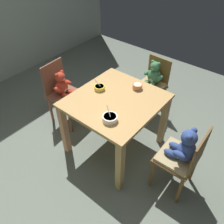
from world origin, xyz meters
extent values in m
cube|color=slate|center=(0.00, 0.00, -0.02)|extent=(5.20, 5.20, 0.04)
cube|color=#B2864C|center=(0.00, 0.00, 0.74)|extent=(0.98, 0.92, 0.04)
cube|color=#AA884F|center=(-0.44, -0.41, 0.36)|extent=(0.07, 0.07, 0.72)
cube|color=tan|center=(0.44, -0.41, 0.36)|extent=(0.07, 0.07, 0.72)
cube|color=tan|center=(-0.44, 0.41, 0.36)|extent=(0.07, 0.07, 0.72)
cube|color=tan|center=(0.44, 0.41, 0.36)|extent=(0.07, 0.07, 0.72)
cube|color=brown|center=(-0.02, 0.82, 0.43)|extent=(0.43, 0.45, 0.02)
cube|color=brown|center=(-0.04, 1.02, 0.65)|extent=(0.36, 0.05, 0.42)
cylinder|color=brown|center=(-0.18, 0.62, 0.21)|extent=(0.04, 0.04, 0.42)
cylinder|color=brown|center=(0.16, 0.65, 0.21)|extent=(0.04, 0.04, 0.42)
cylinder|color=brown|center=(-0.20, 0.98, 0.21)|extent=(0.04, 0.04, 0.42)
cylinder|color=brown|center=(0.13, 1.01, 0.21)|extent=(0.04, 0.04, 0.42)
ellipsoid|color=#BC3623|center=(-0.03, 0.89, 0.55)|extent=(0.19, 0.17, 0.21)
ellipsoid|color=beige|center=(-0.03, 0.84, 0.54)|extent=(0.10, 0.06, 0.12)
sphere|color=#BC3623|center=(-0.03, 0.88, 0.70)|extent=(0.13, 0.13, 0.13)
ellipsoid|color=beige|center=(-0.02, 0.83, 0.69)|extent=(0.06, 0.05, 0.04)
sphere|color=#BC3623|center=(-0.08, 0.89, 0.75)|extent=(0.05, 0.05, 0.05)
sphere|color=#BC3623|center=(0.02, 0.89, 0.75)|extent=(0.05, 0.05, 0.05)
ellipsoid|color=#BC3623|center=(-0.13, 0.86, 0.57)|extent=(0.07, 0.12, 0.06)
ellipsoid|color=#BC3623|center=(0.07, 0.88, 0.57)|extent=(0.07, 0.12, 0.06)
ellipsoid|color=#BC3623|center=(-0.07, 0.78, 0.48)|extent=(0.07, 0.14, 0.06)
ellipsoid|color=#BC3623|center=(0.03, 0.79, 0.48)|extent=(0.07, 0.14, 0.06)
cube|color=brown|center=(0.85, 0.05, 0.43)|extent=(0.38, 0.39, 0.02)
cube|color=brown|center=(1.02, 0.04, 0.64)|extent=(0.03, 0.34, 0.38)
cylinder|color=brown|center=(0.70, 0.21, 0.21)|extent=(0.04, 0.04, 0.42)
cylinder|color=brown|center=(0.69, -0.10, 0.21)|extent=(0.04, 0.04, 0.42)
cylinder|color=brown|center=(1.00, 0.20, 0.21)|extent=(0.04, 0.04, 0.42)
cylinder|color=brown|center=(0.99, -0.12, 0.21)|extent=(0.04, 0.04, 0.42)
cube|color=tan|center=(0.85, 0.05, 0.46)|extent=(0.35, 0.36, 0.04)
ellipsoid|color=#407A4D|center=(0.91, 0.04, 0.59)|extent=(0.17, 0.19, 0.21)
ellipsoid|color=beige|center=(0.86, 0.05, 0.58)|extent=(0.06, 0.11, 0.13)
sphere|color=#407A4D|center=(0.90, 0.04, 0.74)|extent=(0.13, 0.13, 0.13)
ellipsoid|color=beige|center=(0.85, 0.05, 0.73)|extent=(0.05, 0.06, 0.04)
sphere|color=#407A4D|center=(0.91, 0.09, 0.79)|extent=(0.05, 0.05, 0.05)
sphere|color=#407A4D|center=(0.91, 0.00, 0.79)|extent=(0.05, 0.05, 0.05)
ellipsoid|color=#407A4D|center=(0.89, 0.15, 0.61)|extent=(0.12, 0.07, 0.06)
ellipsoid|color=#407A4D|center=(0.88, -0.06, 0.61)|extent=(0.12, 0.07, 0.06)
ellipsoid|color=#407A4D|center=(0.80, 0.10, 0.51)|extent=(0.14, 0.07, 0.07)
ellipsoid|color=#407A4D|center=(0.79, 0.00, 0.51)|extent=(0.14, 0.07, 0.07)
cube|color=brown|center=(-0.03, -0.82, 0.43)|extent=(0.41, 0.38, 0.02)
cube|color=brown|center=(-0.03, -0.99, 0.64)|extent=(0.37, 0.02, 0.40)
cylinder|color=brown|center=(0.13, -0.66, 0.21)|extent=(0.04, 0.04, 0.42)
cylinder|color=brown|center=(-0.21, -0.66, 0.21)|extent=(0.04, 0.04, 0.42)
cylinder|color=brown|center=(0.14, -0.97, 0.21)|extent=(0.04, 0.04, 0.42)
cylinder|color=brown|center=(-0.20, -0.98, 0.21)|extent=(0.04, 0.04, 0.42)
cube|color=tan|center=(-0.03, -0.82, 0.46)|extent=(0.38, 0.35, 0.04)
ellipsoid|color=#304584|center=(-0.03, -0.88, 0.59)|extent=(0.20, 0.17, 0.23)
ellipsoid|color=#CBBC8F|center=(-0.03, -0.83, 0.58)|extent=(0.11, 0.06, 0.14)
sphere|color=#304584|center=(-0.03, -0.87, 0.77)|extent=(0.15, 0.15, 0.15)
ellipsoid|color=#CBBC8F|center=(-0.03, -0.82, 0.75)|extent=(0.06, 0.05, 0.04)
sphere|color=#304584|center=(0.02, -0.88, 0.82)|extent=(0.06, 0.06, 0.06)
sphere|color=#304584|center=(-0.08, -0.88, 0.82)|extent=(0.06, 0.06, 0.06)
ellipsoid|color=#304584|center=(0.08, -0.86, 0.62)|extent=(0.07, 0.13, 0.06)
ellipsoid|color=#304584|center=(-0.15, -0.86, 0.62)|extent=(0.07, 0.13, 0.06)
ellipsoid|color=#304584|center=(0.02, -0.76, 0.51)|extent=(0.07, 0.15, 0.07)
ellipsoid|color=#304584|center=(-0.09, -0.76, 0.51)|extent=(0.07, 0.15, 0.07)
cylinder|color=#BD744C|center=(0.32, -0.07, 0.78)|extent=(0.11, 0.11, 0.06)
cylinder|color=#BD744C|center=(0.32, -0.07, 0.76)|extent=(0.06, 0.06, 0.01)
cylinder|color=beige|center=(0.32, -0.07, 0.81)|extent=(0.09, 0.09, 0.01)
cylinder|color=yellow|center=(0.03, 0.26, 0.78)|extent=(0.12, 0.12, 0.05)
cylinder|color=yellow|center=(0.03, 0.26, 0.76)|extent=(0.07, 0.07, 0.01)
cylinder|color=#C3B092|center=(0.03, 0.26, 0.80)|extent=(0.10, 0.10, 0.01)
cylinder|color=#BCBCC1|center=(0.03, 0.29, 0.83)|extent=(0.01, 0.09, 0.06)
ellipsoid|color=#BCBCC1|center=(0.03, 0.25, 0.79)|extent=(0.02, 0.03, 0.01)
cylinder|color=silver|center=(-0.30, -0.17, 0.78)|extent=(0.15, 0.15, 0.06)
cylinder|color=silver|center=(-0.30, -0.17, 0.76)|extent=(0.08, 0.08, 0.01)
cylinder|color=beige|center=(-0.30, -0.17, 0.81)|extent=(0.12, 0.12, 0.01)
cylinder|color=#BCBCC1|center=(-0.28, -0.14, 0.85)|extent=(0.06, 0.09, 0.08)
ellipsoid|color=#BCBCC1|center=(-0.30, -0.18, 0.80)|extent=(0.04, 0.04, 0.01)
camera|label=1|loc=(-1.56, -1.22, 2.29)|focal=36.89mm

